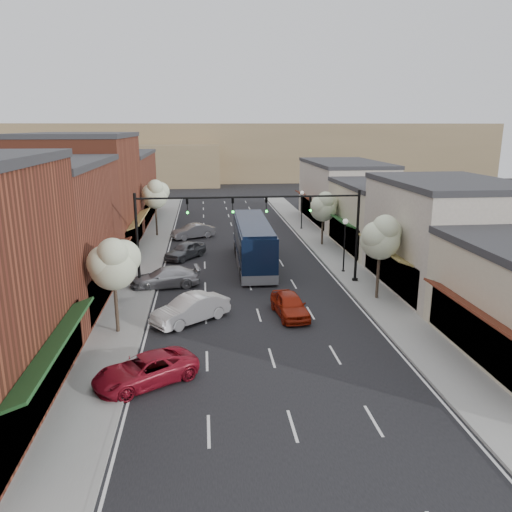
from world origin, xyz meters
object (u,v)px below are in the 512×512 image
object	(u,v)px
lamp_post_far	(302,203)
coach_bus	(253,243)
parked_car_b	(191,309)
tree_right_near	(381,236)
parked_car_a	(145,370)
tree_right_far	(324,206)
lamp_post_near	(345,237)
tree_left_near	(114,263)
signal_mast_right	(326,223)
signal_mast_left	(171,226)
tree_left_far	(155,194)
red_hatchback	(290,305)
parked_car_d	(185,250)
parked_car_c	(165,277)
parked_car_e	(193,231)

from	to	relation	value
lamp_post_far	coach_bus	xyz separation A→B (m)	(-7.00, -14.46, -1.03)
parked_car_b	tree_right_near	bearing A→B (deg)	64.44
coach_bus	parked_car_a	xyz separation A→B (m)	(-6.91, -19.50, -1.31)
tree_right_far	lamp_post_near	world-z (taller)	tree_right_far
tree_left_near	parked_car_b	bearing A→B (deg)	19.30
parked_car_b	signal_mast_right	bearing A→B (deg)	86.86
signal_mast_left	parked_car_b	size ratio (longest dim) A/B	1.67
tree_left_far	red_hatchback	size ratio (longest dim) A/B	1.42
tree_left_near	lamp_post_near	distance (m)	19.25
red_hatchback	lamp_post_far	bearing A→B (deg)	71.29
signal_mast_right	coach_bus	size ratio (longest dim) A/B	0.66
signal_mast_right	signal_mast_left	world-z (taller)	same
tree_right_far	lamp_post_near	xyz separation A→B (m)	(-0.55, -9.44, -0.99)
parked_car_a	red_hatchback	bearing A→B (deg)	102.73
lamp_post_far	parked_car_a	bearing A→B (deg)	-112.28
tree_right_near	coach_bus	bearing A→B (deg)	128.18
tree_right_near	parked_car_a	bearing A→B (deg)	-145.61
signal_mast_left	parked_car_d	size ratio (longest dim) A/B	1.85
tree_right_far	parked_car_a	size ratio (longest dim) A/B	1.13
tree_left_far	lamp_post_far	bearing A→B (deg)	7.30
tree_left_far	red_hatchback	world-z (taller)	tree_left_far
tree_left_near	parked_car_b	xyz separation A→B (m)	(4.05, 1.42, -3.41)
coach_bus	red_hatchback	size ratio (longest dim) A/B	2.90
signal_mast_right	lamp_post_far	world-z (taller)	signal_mast_right
signal_mast_right	coach_bus	xyz separation A→B (m)	(-4.82, 5.54, -2.64)
tree_right_near	parked_car_c	world-z (taller)	tree_right_near
tree_right_near	tree_left_near	xyz separation A→B (m)	(-16.60, -4.00, -0.23)
lamp_post_far	parked_car_b	bearing A→B (deg)	-114.25
tree_right_near	red_hatchback	xyz separation A→B (m)	(-6.45, -2.27, -3.72)
signal_mast_right	parked_car_c	world-z (taller)	signal_mast_right
tree_left_far	lamp_post_far	size ratio (longest dim) A/B	1.38
tree_right_far	parked_car_d	distance (m)	14.16
red_hatchback	tree_left_far	bearing A→B (deg)	106.62
tree_right_far	parked_car_e	world-z (taller)	tree_right_far
parked_car_c	parked_car_e	bearing A→B (deg)	165.58
coach_bus	parked_car_e	xyz separation A→B (m)	(-5.25, 11.21, -1.23)
parked_car_b	parked_car_c	size ratio (longest dim) A/B	0.97
coach_bus	parked_car_d	xyz separation A→B (m)	(-5.79, 2.90, -1.22)
coach_bus	signal_mast_right	bearing A→B (deg)	-48.06
tree_right_near	tree_left_near	size ratio (longest dim) A/B	1.05
tree_left_far	coach_bus	distance (m)	15.58
tree_right_far	tree_left_far	distance (m)	17.66
signal_mast_left	lamp_post_far	bearing A→B (deg)	56.14
tree_left_near	tree_left_far	distance (m)	26.00
tree_left_far	coach_bus	xyz separation A→B (m)	(9.05, -12.40, -2.62)
signal_mast_right	tree_left_far	world-z (taller)	signal_mast_right
signal_mast_right	parked_car_e	bearing A→B (deg)	121.01
parked_car_b	lamp_post_near	bearing A→B (deg)	90.10
signal_mast_right	tree_right_far	bearing A→B (deg)	77.15
tree_right_far	lamp_post_far	size ratio (longest dim) A/B	1.22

